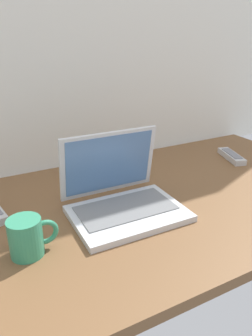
% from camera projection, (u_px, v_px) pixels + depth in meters
% --- Properties ---
extents(desk, '(1.60, 0.76, 0.03)m').
position_uv_depth(desk, '(133.00, 207.00, 0.97)').
color(desk, brown).
rests_on(desk, ground).
extents(laptop, '(0.31, 0.26, 0.22)m').
position_uv_depth(laptop, '(121.00, 195.00, 0.91)').
color(laptop, silver).
rests_on(laptop, desk).
extents(coffee_mug, '(0.11, 0.08, 0.09)m').
position_uv_depth(coffee_mug, '(27.00, 237.00, 0.72)').
color(coffee_mug, '#338C66').
rests_on(coffee_mug, desk).
extents(remote_control_near, '(0.09, 0.17, 0.02)m').
position_uv_depth(remote_control_near, '(231.00, 156.00, 1.29)').
color(remote_control_near, '#B7B7B7').
rests_on(remote_control_near, desk).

